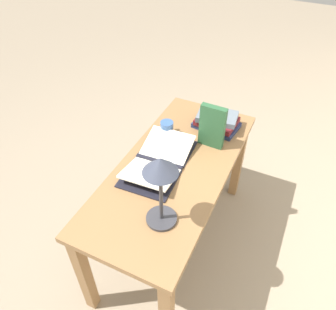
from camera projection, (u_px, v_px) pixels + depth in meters
ground_plane at (173, 239)px, 2.36m from camera, size 12.00×12.00×0.00m
reading_desk at (174, 180)px, 1.95m from camera, size 1.35×0.60×0.73m
open_book at (159, 161)px, 1.88m from camera, size 0.54×0.32×0.07m
book_stack_tall at (217, 121)px, 2.12m from camera, size 0.22×0.30×0.10m
book_standing_upright at (212, 127)px, 1.92m from camera, size 0.04×0.16×0.28m
reading_lamp at (161, 175)px, 1.39m from camera, size 0.16×0.16×0.40m
coffee_mug at (167, 129)px, 2.05m from camera, size 0.11×0.08×0.10m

